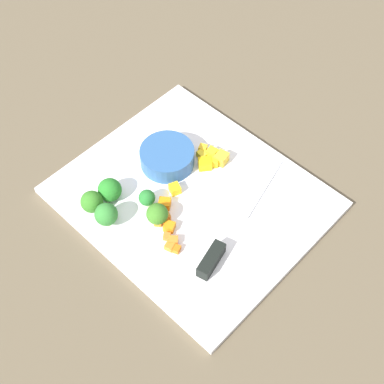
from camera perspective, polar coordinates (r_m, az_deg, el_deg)
ground_plane at (r=0.94m, az=-0.00°, el=-0.78°), size 4.00×4.00×0.00m
cutting_board at (r=0.93m, az=-0.00°, el=-0.57°), size 0.42×0.36×0.01m
prep_bowl at (r=0.96m, az=-2.64°, el=3.74°), size 0.10×0.10×0.03m
chef_knife at (r=0.87m, az=3.59°, el=-4.81°), size 0.09×0.27×0.02m
carrot_dice_0 at (r=0.87m, az=-2.37°, el=-5.75°), size 0.02×0.02×0.01m
carrot_dice_1 at (r=0.89m, az=-2.72°, el=-2.71°), size 0.02×0.02×0.02m
carrot_dice_2 at (r=0.89m, az=-3.62°, el=-3.23°), size 0.02×0.02×0.01m
carrot_dice_3 at (r=0.87m, az=-2.00°, el=-5.17°), size 0.02×0.02×0.01m
carrot_dice_4 at (r=0.88m, az=-2.67°, el=-4.72°), size 0.02×0.02×0.01m
carrot_dice_5 at (r=0.86m, az=-1.66°, el=-6.04°), size 0.02×0.02×0.01m
carrot_dice_6 at (r=0.90m, az=-3.07°, el=-2.00°), size 0.01×0.01×0.01m
carrot_dice_7 at (r=0.88m, az=-2.41°, el=-3.68°), size 0.02×0.02×0.01m
carrot_dice_8 at (r=0.91m, az=-2.92°, el=-1.23°), size 0.03×0.03×0.01m
pepper_dice_0 at (r=0.93m, az=-1.83°, el=0.34°), size 0.02×0.02×0.02m
pepper_dice_1 at (r=0.97m, az=1.11°, el=3.96°), size 0.02×0.02×0.01m
pepper_dice_2 at (r=0.98m, az=1.16°, el=4.58°), size 0.02×0.02×0.01m
pepper_dice_3 at (r=0.96m, az=1.37°, el=3.00°), size 0.03×0.03×0.02m
pepper_dice_4 at (r=0.96m, az=3.12°, el=3.58°), size 0.02×0.03×0.02m
pepper_dice_5 at (r=0.96m, az=2.20°, el=3.29°), size 0.03×0.03×0.02m
pepper_dice_6 at (r=0.97m, az=2.11°, el=4.13°), size 0.02×0.02×0.02m
broccoli_floret_0 at (r=0.92m, az=-8.69°, el=0.22°), size 0.04×0.04×0.04m
broccoli_floret_1 at (r=0.91m, az=-10.54°, el=-1.03°), size 0.04×0.04×0.04m
broccoli_floret_2 at (r=0.90m, az=-4.79°, el=-0.63°), size 0.03×0.03×0.03m
broccoli_floret_3 at (r=0.88m, az=-9.05°, el=-2.38°), size 0.04×0.04×0.05m
broccoli_floret_4 at (r=0.88m, az=-3.69°, el=-2.35°), size 0.04×0.04×0.04m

